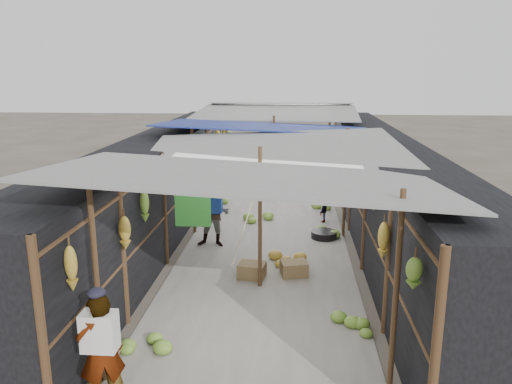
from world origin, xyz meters
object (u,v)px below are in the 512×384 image
(crate_near, at_px, (252,271))
(black_basin, at_px, (324,235))
(shopper_blue, at_px, (213,214))
(vendor_elderly, at_px, (101,352))
(vendor_seated, at_px, (323,207))

(crate_near, distance_m, black_basin, 2.85)
(shopper_blue, bearing_deg, vendor_elderly, -89.93)
(crate_near, xyz_separation_m, black_basin, (1.51, 2.42, -0.06))
(black_basin, bearing_deg, vendor_seated, 88.49)
(crate_near, relative_size, vendor_elderly, 0.34)
(vendor_seated, bearing_deg, crate_near, -11.86)
(black_basin, height_order, vendor_seated, vendor_seated)
(black_basin, relative_size, vendor_seated, 0.72)
(crate_near, relative_size, shopper_blue, 0.32)
(vendor_elderly, bearing_deg, crate_near, -139.85)
(shopper_blue, xyz_separation_m, vendor_seated, (2.55, 2.00, -0.35))
(vendor_elderly, height_order, vendor_seated, vendor_elderly)
(vendor_elderly, height_order, shopper_blue, shopper_blue)
(crate_near, relative_size, vendor_seated, 0.59)
(black_basin, xyz_separation_m, shopper_blue, (-2.52, -0.71, 0.68))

